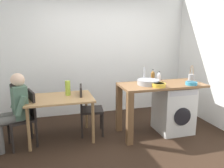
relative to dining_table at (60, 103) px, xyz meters
The scene contains 17 objects.
ground_plane 1.20m from the dining_table, 32.66° to the right, with size 5.46×5.46×0.00m, color black.
wall_back 1.64m from the dining_table, 54.48° to the left, with size 4.60×0.10×2.70m, color white.
dining_table is the anchor object (origin of this frame).
chair_person_seat 0.57m from the dining_table, behind, with size 0.50×0.50×0.90m.
chair_opposite 0.50m from the dining_table, ahead, with size 0.45×0.45×0.90m.
seated_person 0.71m from the dining_table, 169.93° to the right, with size 0.55×0.54×1.20m.
kitchen_counter 1.58m from the dining_table, ahead, with size 1.50×0.68×0.92m.
washing_machine 2.05m from the dining_table, ahead, with size 0.60×0.61×0.86m.
sink_basin 1.56m from the dining_table, ahead, with size 0.38×0.38×0.09m, color #9EA0A5.
tap 1.56m from the dining_table, ahead, with size 0.02×0.02×0.28m, color #B2B2B7.
bottle_tall_green 1.76m from the dining_table, ahead, with size 0.07×0.07×0.22m.
bottle_squat_brown 1.84m from the dining_table, ahead, with size 0.06×0.06×0.19m.
mixing_bowl 1.69m from the dining_table, 15.47° to the right, with size 0.23×0.23×0.06m.
utensil_crock 2.43m from the dining_table, ahead, with size 0.11×0.11×0.30m.
colander 2.28m from the dining_table, 11.81° to the right, with size 0.20×0.20×0.06m.
vase 0.29m from the dining_table, 33.69° to the left, with size 0.09×0.09×0.26m, color #A8C63D.
scissors 1.77m from the dining_table, 11.31° to the right, with size 0.15×0.06×0.01m.
Camera 1 is at (-1.01, -3.22, 1.79)m, focal length 36.29 mm.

